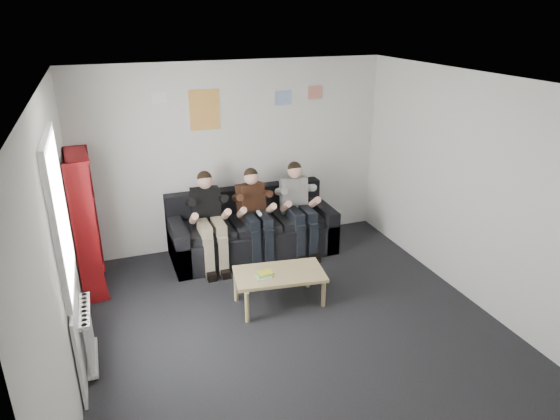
% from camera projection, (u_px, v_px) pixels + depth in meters
% --- Properties ---
extents(room_shell, '(5.00, 5.00, 5.00)m').
position_uv_depth(room_shell, '(299.00, 220.00, 5.06)').
color(room_shell, black).
rests_on(room_shell, ground).
extents(sofa, '(2.34, 0.96, 0.90)m').
position_uv_depth(sofa, '(252.00, 231.00, 7.26)').
color(sofa, black).
rests_on(sofa, ground).
extents(bookshelf, '(0.27, 0.80, 1.78)m').
position_uv_depth(bookshelf, '(86.00, 224.00, 6.11)').
color(bookshelf, maroon).
rests_on(bookshelf, ground).
extents(coffee_table, '(1.06, 0.58, 0.42)m').
position_uv_depth(coffee_table, '(279.00, 276.00, 5.95)').
color(coffee_table, tan).
rests_on(coffee_table, ground).
extents(game_cases, '(0.21, 0.18, 0.04)m').
position_uv_depth(game_cases, '(265.00, 275.00, 5.84)').
color(game_cases, silver).
rests_on(game_cases, coffee_table).
extents(person_left, '(0.38, 0.82, 1.32)m').
position_uv_depth(person_left, '(210.00, 221.00, 6.75)').
color(person_left, black).
rests_on(person_left, sofa).
extents(person_middle, '(0.37, 0.80, 1.30)m').
position_uv_depth(person_middle, '(255.00, 215.00, 6.96)').
color(person_middle, '#452817').
rests_on(person_middle, sofa).
extents(person_right, '(0.38, 0.82, 1.32)m').
position_uv_depth(person_right, '(299.00, 209.00, 7.17)').
color(person_right, white).
rests_on(person_right, sofa).
extents(radiator, '(0.10, 0.64, 0.60)m').
position_uv_depth(radiator, '(89.00, 335.00, 4.92)').
color(radiator, silver).
rests_on(radiator, ground).
extents(window, '(0.05, 1.30, 2.36)m').
position_uv_depth(window, '(70.00, 276.00, 4.64)').
color(window, white).
rests_on(window, room_shell).
extents(poster_large, '(0.42, 0.01, 0.55)m').
position_uv_depth(poster_large, '(205.00, 110.00, 6.83)').
color(poster_large, '#F2EF55').
rests_on(poster_large, room_shell).
extents(poster_blue, '(0.25, 0.01, 0.20)m').
position_uv_depth(poster_blue, '(283.00, 98.00, 7.16)').
color(poster_blue, '#3D70CF').
rests_on(poster_blue, room_shell).
extents(poster_pink, '(0.22, 0.01, 0.18)m').
position_uv_depth(poster_pink, '(315.00, 92.00, 7.30)').
color(poster_pink, '#CE4094').
rests_on(poster_pink, room_shell).
extents(poster_sign, '(0.20, 0.01, 0.14)m').
position_uv_depth(poster_sign, '(159.00, 98.00, 6.57)').
color(poster_sign, white).
rests_on(poster_sign, room_shell).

